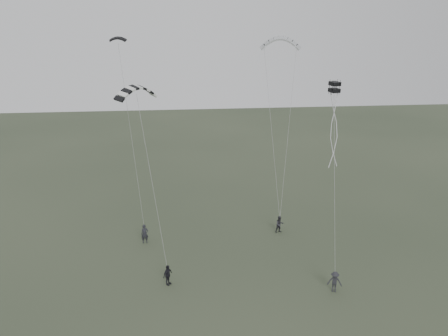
{
  "coord_description": "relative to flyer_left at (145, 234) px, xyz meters",
  "views": [
    {
      "loc": [
        -2.94,
        -26.59,
        17.02
      ],
      "look_at": [
        0.84,
        5.74,
        6.64
      ],
      "focal_mm": 35.0,
      "sensor_mm": 36.0,
      "label": 1
    }
  ],
  "objects": [
    {
      "name": "ground",
      "position": [
        5.66,
        -6.75,
        -0.82
      ],
      "size": [
        140.0,
        140.0,
        0.0
      ],
      "primitive_type": "plane",
      "color": "#313C2A",
      "rests_on": "ground"
    },
    {
      "name": "kite_striped",
      "position": [
        0.17,
        -1.95,
        12.32
      ],
      "size": [
        3.13,
        2.94,
        1.39
      ],
      "primitive_type": null,
      "rotation": [
        0.19,
        0.0,
        0.72
      ],
      "color": "black",
      "rests_on": "flyer_center"
    },
    {
      "name": "kite_dark_small",
      "position": [
        -1.5,
        3.78,
        15.53
      ],
      "size": [
        1.39,
        0.71,
        0.58
      ],
      "primitive_type": null,
      "rotation": [
        0.37,
        0.0,
        -0.13
      ],
      "color": "black",
      "rests_on": "flyer_left"
    },
    {
      "name": "kite_box",
      "position": [
        13.44,
        -5.11,
        12.53
      ],
      "size": [
        0.79,
        0.82,
        0.74
      ],
      "primitive_type": null,
      "rotation": [
        0.08,
        0.0,
        0.35
      ],
      "color": "black",
      "rests_on": "flyer_far"
    },
    {
      "name": "flyer_right",
      "position": [
        11.59,
        0.63,
        -0.06
      ],
      "size": [
        0.85,
        0.74,
        1.51
      ],
      "primitive_type": "imported",
      "rotation": [
        0.0,
        0.0,
        0.25
      ],
      "color": "#24242A",
      "rests_on": "ground"
    },
    {
      "name": "flyer_far",
      "position": [
        13.14,
        -8.67,
        -0.07
      ],
      "size": [
        1.09,
        0.82,
        1.49
      ],
      "primitive_type": "imported",
      "rotation": [
        0.0,
        0.0,
        -0.31
      ],
      "color": "#25252A",
      "rests_on": "ground"
    },
    {
      "name": "flyer_left",
      "position": [
        0.0,
        0.0,
        0.0
      ],
      "size": [
        0.64,
        0.47,
        1.63
      ],
      "primitive_type": "imported",
      "rotation": [
        0.0,
        0.0,
        0.14
      ],
      "color": "black",
      "rests_on": "ground"
    },
    {
      "name": "kite_pale_large",
      "position": [
        13.28,
        9.75,
        15.37
      ],
      "size": [
        4.13,
        2.39,
        1.8
      ],
      "primitive_type": null,
      "rotation": [
        0.32,
        0.0,
        -0.29
      ],
      "color": "#A9ACAE",
      "rests_on": "flyer_right"
    },
    {
      "name": "flyer_center",
      "position": [
        1.93,
        -6.49,
        -0.07
      ],
      "size": [
        0.82,
        0.91,
        1.49
      ],
      "primitive_type": "imported",
      "rotation": [
        0.0,
        0.0,
        0.91
      ],
      "color": "black",
      "rests_on": "ground"
    }
  ]
}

